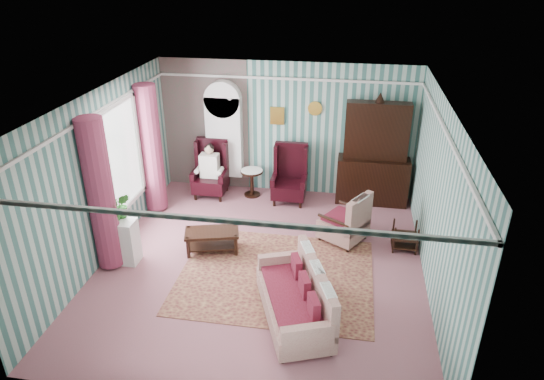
% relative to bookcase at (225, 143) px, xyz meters
% --- Properties ---
extents(floor, '(6.00, 6.00, 0.00)m').
position_rel_bookcase_xyz_m(floor, '(1.35, -2.84, -1.12)').
color(floor, '#965762').
rests_on(floor, ground).
extents(room_shell, '(5.53, 6.02, 2.91)m').
position_rel_bookcase_xyz_m(room_shell, '(0.73, -2.66, 0.89)').
color(room_shell, '#396961').
rests_on(room_shell, ground).
extents(bookcase, '(0.80, 0.28, 2.24)m').
position_rel_bookcase_xyz_m(bookcase, '(0.00, 0.00, 0.00)').
color(bookcase, white).
rests_on(bookcase, floor).
extents(dresser_hutch, '(1.50, 0.56, 2.36)m').
position_rel_bookcase_xyz_m(dresser_hutch, '(3.25, -0.12, 0.06)').
color(dresser_hutch, black).
rests_on(dresser_hutch, floor).
extents(wingback_left, '(0.76, 0.80, 1.25)m').
position_rel_bookcase_xyz_m(wingback_left, '(-0.25, -0.39, -0.50)').
color(wingback_left, black).
rests_on(wingback_left, floor).
extents(wingback_right, '(0.76, 0.80, 1.25)m').
position_rel_bookcase_xyz_m(wingback_right, '(1.50, -0.39, -0.50)').
color(wingback_right, black).
rests_on(wingback_right, floor).
extents(seated_woman, '(0.44, 0.40, 1.18)m').
position_rel_bookcase_xyz_m(seated_woman, '(-0.25, -0.39, -0.53)').
color(seated_woman, white).
rests_on(seated_woman, floor).
extents(round_side_table, '(0.50, 0.50, 0.60)m').
position_rel_bookcase_xyz_m(round_side_table, '(0.65, -0.24, -0.82)').
color(round_side_table, black).
rests_on(round_side_table, floor).
extents(nest_table, '(0.45, 0.38, 0.54)m').
position_rel_bookcase_xyz_m(nest_table, '(3.82, -1.94, -0.85)').
color(nest_table, black).
rests_on(nest_table, floor).
extents(plant_stand, '(0.55, 0.35, 0.80)m').
position_rel_bookcase_xyz_m(plant_stand, '(-1.05, -3.14, -0.72)').
color(plant_stand, white).
rests_on(plant_stand, floor).
extents(rug, '(3.20, 2.60, 0.01)m').
position_rel_bookcase_xyz_m(rug, '(1.65, -3.14, -1.11)').
color(rug, '#4C191B').
rests_on(rug, floor).
extents(sofa, '(1.54, 2.03, 1.07)m').
position_rel_bookcase_xyz_m(sofa, '(2.07, -4.16, -0.59)').
color(sofa, '#B8B18E').
rests_on(sofa, floor).
extents(floral_armchair, '(1.18, 1.16, 1.02)m').
position_rel_bookcase_xyz_m(floral_armchair, '(2.71, -1.80, -0.61)').
color(floral_armchair, '#C1B096').
rests_on(floral_armchair, floor).
extents(coffee_table, '(1.04, 0.70, 0.41)m').
position_rel_bookcase_xyz_m(coffee_table, '(0.40, -2.58, -0.91)').
color(coffee_table, black).
rests_on(coffee_table, floor).
extents(potted_plant_a, '(0.38, 0.33, 0.42)m').
position_rel_bookcase_xyz_m(potted_plant_a, '(-1.07, -3.21, -0.11)').
color(potted_plant_a, '#1E4B17').
rests_on(potted_plant_a, plant_stand).
extents(potted_plant_b, '(0.30, 0.26, 0.45)m').
position_rel_bookcase_xyz_m(potted_plant_b, '(-1.01, -3.00, -0.09)').
color(potted_plant_b, '#254D18').
rests_on(potted_plant_b, plant_stand).
extents(potted_plant_c, '(0.26, 0.26, 0.39)m').
position_rel_bookcase_xyz_m(potted_plant_c, '(-1.11, -3.12, -0.13)').
color(potted_plant_c, '#195019').
rests_on(potted_plant_c, plant_stand).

